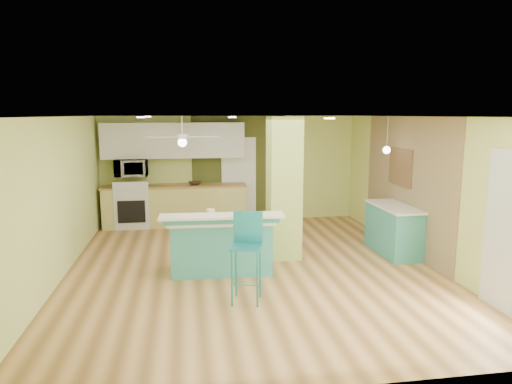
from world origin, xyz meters
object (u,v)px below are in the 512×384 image
bar_stool (247,242)px  fruit_bowl (195,183)px  side_counter (393,229)px  canister (211,214)px  peninsula (221,243)px

bar_stool → fruit_bowl: (-0.60, 4.46, 0.16)m
side_counter → canister: size_ratio=8.10×
fruit_bowl → canister: (0.17, -3.32, -0.01)m
bar_stool → side_counter: bar_stool is taller
bar_stool → canister: bearing=126.3°
peninsula → fruit_bowl: size_ratio=6.52×
fruit_bowl → side_counter: bearing=-37.6°
bar_stool → fruit_bowl: bar_stool is taller
peninsula → side_counter: 3.25m
peninsula → bar_stool: size_ratio=1.57×
peninsula → side_counter: peninsula is taller
side_counter → fruit_bowl: (-3.55, 2.73, 0.53)m
peninsula → side_counter: (3.21, 0.50, -0.02)m
bar_stool → peninsula: bearing=117.5°
side_counter → bar_stool: bearing=-149.7°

